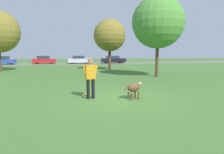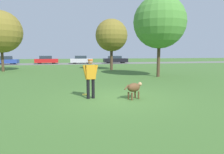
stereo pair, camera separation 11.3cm
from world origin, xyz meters
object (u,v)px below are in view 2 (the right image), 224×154
at_px(person, 90,76).
at_px(frisbee, 85,94).
at_px(parked_car_silver, 81,60).
at_px(parked_car_black, 115,60).
at_px(tree_far_left, 1,32).
at_px(parked_car_blue, 5,60).
at_px(dog, 134,88).
at_px(tree_near_right, 160,22).
at_px(tree_mid_center, 111,35).
at_px(parked_car_red, 46,60).

distance_m(person, frisbee, 1.26).
distance_m(parked_car_silver, parked_car_black, 6.28).
height_order(tree_far_left, parked_car_silver, tree_far_left).
height_order(frisbee, parked_car_blue, parked_car_blue).
xyz_separation_m(parked_car_silver, parked_car_black, (6.28, -0.02, -0.02)).
xyz_separation_m(person, dog, (1.72, -0.49, -0.49)).
relative_size(dog, parked_car_black, 0.21).
distance_m(tree_near_right, parked_car_black, 21.76).
xyz_separation_m(frisbee, parked_car_silver, (1.76, 27.08, 0.68)).
bearing_deg(parked_car_black, tree_far_left, -136.69).
distance_m(dog, tree_mid_center, 14.63).
bearing_deg(parked_car_red, tree_far_left, -103.33).
relative_size(dog, tree_mid_center, 0.16).
bearing_deg(tree_mid_center, frisbee, -107.78).
xyz_separation_m(dog, parked_car_black, (6.16, 28.37, 0.21)).
height_order(frisbee, tree_far_left, tree_far_left).
bearing_deg(parked_car_blue, dog, -64.47).
distance_m(tree_far_left, tree_mid_center, 11.24).
bearing_deg(parked_car_red, dog, -79.99).
bearing_deg(person, dog, -24.26).
relative_size(parked_car_blue, parked_car_red, 0.99).
distance_m(dog, parked_car_red, 29.68).
xyz_separation_m(dog, parked_car_blue, (-12.58, 28.75, 0.21)).
relative_size(person, tree_far_left, 0.27).
distance_m(parked_car_blue, parked_car_black, 18.75).
bearing_deg(frisbee, parked_car_red, 98.60).
relative_size(person, tree_mid_center, 0.29).
bearing_deg(parked_car_red, person, -83.13).
distance_m(tree_far_left, parked_car_black, 20.70).
height_order(tree_near_right, parked_car_black, tree_near_right).
distance_m(tree_far_left, parked_car_silver, 16.66).
relative_size(dog, parked_car_red, 0.23).
height_order(parked_car_silver, parked_car_black, parked_car_silver).
height_order(parked_car_blue, parked_car_red, parked_car_red).
distance_m(parked_car_blue, parked_car_silver, 12.47).
bearing_deg(tree_near_right, tree_far_left, 150.13).
bearing_deg(parked_car_black, parked_car_red, 178.06).
height_order(tree_near_right, tree_far_left, tree_near_right).
relative_size(frisbee, parked_car_blue, 0.07).
xyz_separation_m(tree_near_right, parked_car_blue, (-17.00, 21.78, -3.57)).
distance_m(frisbee, tree_far_left, 15.67).
bearing_deg(frisbee, tree_mid_center, 72.22).
bearing_deg(tree_far_left, parked_car_silver, 57.03).
relative_size(frisbee, parked_car_silver, 0.07).
distance_m(person, parked_car_silver, 27.94).
xyz_separation_m(frisbee, parked_car_black, (8.04, 27.06, 0.66)).
bearing_deg(parked_car_red, parked_car_blue, -179.19).
relative_size(person, parked_car_black, 0.37).
xyz_separation_m(tree_mid_center, parked_car_silver, (-2.33, 14.32, -3.11)).
xyz_separation_m(frisbee, tree_far_left, (-7.13, 13.37, 3.97)).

